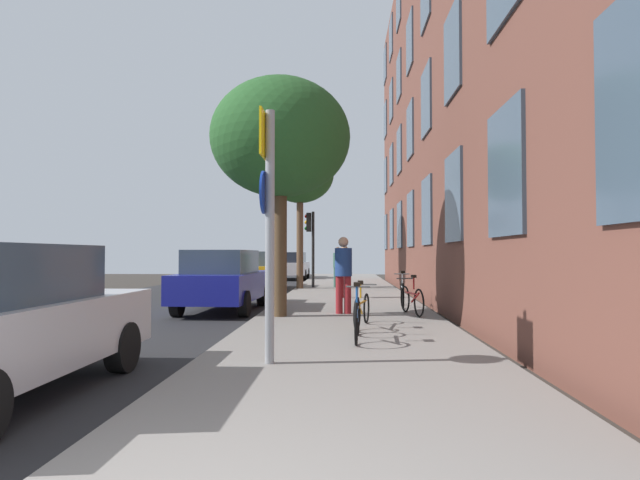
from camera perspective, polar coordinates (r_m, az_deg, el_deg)
The scene contains 18 objects.
ground_plane at distance 17.51m, azimuth -8.62°, elevation -6.57°, with size 41.80×41.80×0.00m, color #332D28.
road_asphalt at distance 18.03m, azimuth -15.21°, elevation -6.37°, with size 7.00×38.00×0.01m, color #232326.
sidewalk at distance 17.17m, azimuth 2.99°, elevation -6.49°, with size 4.20×38.00×0.12m, color gray.
building_facade at distance 17.68m, azimuth 11.76°, elevation 16.40°, with size 0.56×27.00×13.91m.
sign_post at distance 6.62m, azimuth -5.86°, elevation 2.95°, with size 0.16×0.60×3.28m.
traffic_light at distance 21.56m, azimuth -1.07°, elevation 0.55°, with size 0.43×0.24×3.21m.
tree_near at distance 11.84m, azimuth -4.47°, elevation 11.27°, with size 3.19×3.19×5.42m.
tree_far at distance 21.07m, azimuth -2.27°, elevation 7.29°, with size 2.80×2.80×5.89m.
bicycle_0 at distance 8.39m, azimuth 4.19°, elevation -8.68°, with size 0.42×1.64×0.95m.
bicycle_1 at distance 9.89m, azimuth 4.73°, elevation -7.73°, with size 0.51×1.67×0.90m.
bicycle_2 at distance 12.04m, azimuth 10.28°, elevation -6.55°, with size 0.48×1.61×0.93m.
bicycle_3 at distance 13.72m, azimuth 9.25°, elevation -5.87°, with size 0.42×1.76×0.97m.
pedestrian_0 at distance 12.03m, azimuth 2.65°, elevation -3.36°, with size 0.53×0.53×1.81m.
pedestrian_1 at distance 16.37m, azimuth 2.76°, elevation -3.14°, with size 0.44×0.44×1.69m.
pedestrian_2 at distance 21.48m, azimuth 1.99°, elevation -2.75°, with size 0.54×0.54×1.70m.
car_1 at distance 13.78m, azimuth -10.83°, elevation -4.41°, with size 1.90×4.18×1.62m.
car_2 at distance 22.05m, azimuth -7.23°, elevation -3.36°, with size 1.93×4.09×1.62m.
car_3 at distance 30.21m, azimuth -3.24°, elevation -2.88°, with size 1.95×4.12×1.62m.
Camera 1 is at (1.00, -2.10, 1.53)m, focal length 28.47 mm.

